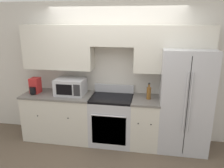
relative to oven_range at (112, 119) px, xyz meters
The scene contains 9 objects.
ground_plane 0.55m from the oven_range, 88.76° to the right, with size 12.00×12.00×0.00m, color brown.
wall_back 1.07m from the oven_range, 88.52° to the left, with size 8.00×0.39×2.60m.
lower_cabinets_left 1.04m from the oven_range, behind, with size 1.33×0.64×0.90m.
lower_cabinets_right 0.62m from the oven_range, ahead, with size 0.50×0.64×0.90m.
oven_range is the anchor object (origin of this frame).
refrigerator 1.36m from the oven_range, ahead, with size 0.84×0.75×1.81m.
microwave 0.99m from the oven_range, behind, with size 0.54×0.41×0.30m.
bottle 0.87m from the oven_range, ahead, with size 0.08×0.08×0.30m.
paper_towel_holder 1.60m from the oven_range, behind, with size 0.17×0.26×0.29m.
Camera 1 is at (0.64, -3.40, 2.26)m, focal length 35.00 mm.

